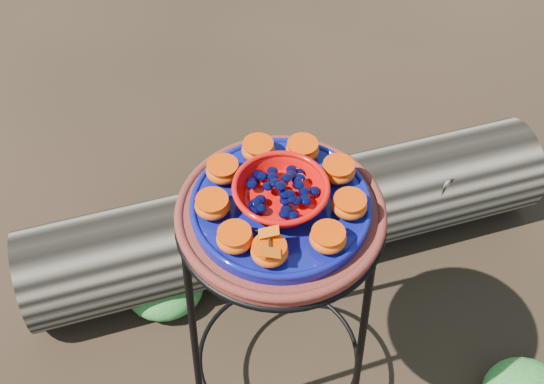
{
  "coord_description": "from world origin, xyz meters",
  "views": [
    {
      "loc": [
        0.03,
        -0.8,
        1.72
      ],
      "look_at": [
        -0.02,
        0.0,
        0.78
      ],
      "focal_mm": 45.0,
      "sensor_mm": 36.0,
      "label": 1
    }
  ],
  "objects_px": {
    "cobalt_plate": "(281,206)",
    "driftwood_log": "(289,218)",
    "terracotta_saucer": "(281,215)",
    "plant_stand": "(279,315)",
    "red_bowl": "(281,194)"
  },
  "relations": [
    {
      "from": "cobalt_plate",
      "to": "driftwood_log",
      "type": "xyz_separation_m",
      "value": [
        0.01,
        0.45,
        -0.6
      ]
    },
    {
      "from": "plant_stand",
      "to": "terracotta_saucer",
      "type": "bearing_deg",
      "value": 0.0
    },
    {
      "from": "plant_stand",
      "to": "cobalt_plate",
      "type": "relative_size",
      "value": 2.09
    },
    {
      "from": "red_bowl",
      "to": "driftwood_log",
      "type": "height_order",
      "value": "red_bowl"
    },
    {
      "from": "red_bowl",
      "to": "driftwood_log",
      "type": "distance_m",
      "value": 0.78
    },
    {
      "from": "cobalt_plate",
      "to": "red_bowl",
      "type": "bearing_deg",
      "value": 0.0
    },
    {
      "from": "terracotta_saucer",
      "to": "driftwood_log",
      "type": "distance_m",
      "value": 0.73
    },
    {
      "from": "plant_stand",
      "to": "terracotta_saucer",
      "type": "distance_m",
      "value": 0.37
    },
    {
      "from": "cobalt_plate",
      "to": "terracotta_saucer",
      "type": "bearing_deg",
      "value": 0.0
    },
    {
      "from": "plant_stand",
      "to": "driftwood_log",
      "type": "relative_size",
      "value": 0.46
    },
    {
      "from": "cobalt_plate",
      "to": "driftwood_log",
      "type": "bearing_deg",
      "value": 88.59
    },
    {
      "from": "plant_stand",
      "to": "terracotta_saucer",
      "type": "relative_size",
      "value": 1.79
    },
    {
      "from": "red_bowl",
      "to": "terracotta_saucer",
      "type": "bearing_deg",
      "value": 0.0
    },
    {
      "from": "plant_stand",
      "to": "terracotta_saucer",
      "type": "xyz_separation_m",
      "value": [
        0.0,
        0.0,
        0.37
      ]
    },
    {
      "from": "terracotta_saucer",
      "to": "cobalt_plate",
      "type": "bearing_deg",
      "value": 0.0
    }
  ]
}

